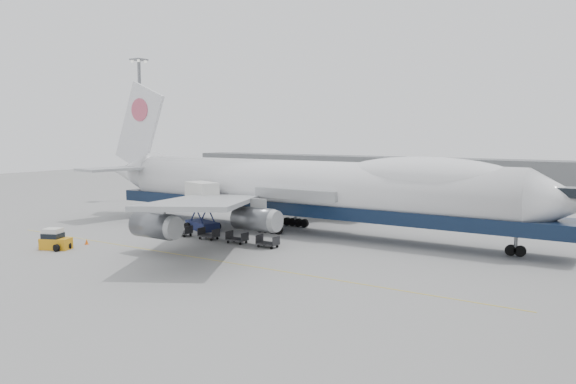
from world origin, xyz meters
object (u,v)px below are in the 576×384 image
Objects in this scene: airliner at (308,187)px; catering_truck at (202,203)px; baggage_tug at (55,240)px; ground_worker at (43,240)px.

catering_truck is (-12.32, -5.51, -2.19)m from airliner.
baggage_tug reaches higher than ground_worker.
catering_truck is at bearing -155.92° from airliner.
airliner is 40.49× the size of ground_worker.
ground_worker is at bearing -91.70° from catering_truck.
airliner is 29.29m from baggage_tug.
catering_truck reaches higher than ground_worker.
ground_worker is (-19.06, -23.42, -4.80)m from airliner.
airliner is 30.57m from ground_worker.
catering_truck reaches higher than baggage_tug.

